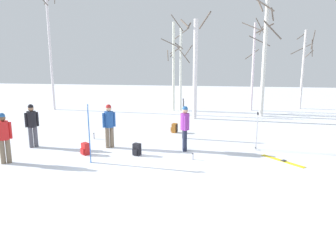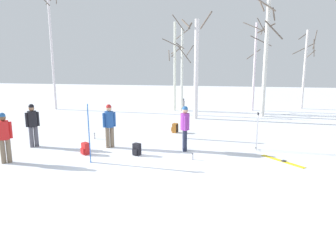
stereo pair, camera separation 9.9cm
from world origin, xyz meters
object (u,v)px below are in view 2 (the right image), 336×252
object	(u,v)px
person_1	(109,123)
birch_tree_0	(52,47)
person_0	(185,126)
person_3	(4,135)
backpack_2	(137,149)
backpack_1	(85,149)
birch_tree_5	(266,55)
birch_tree_4	(255,64)
water_bottle_0	(94,136)
ski_pair_lying_0	(282,161)
water_bottle_1	(193,157)
birch_tree_6	(305,67)
birch_tree_1	(175,64)
backpack_0	(175,128)
person_2	(33,123)
ski_pair_planted_0	(183,119)
birch_tree_3	(196,67)
birch_tree_2	(182,68)
ski_poles_0	(257,130)
ski_pair_planted_1	(89,134)

from	to	relation	value
person_1	birch_tree_0	world-z (taller)	birch_tree_0
person_0	birch_tree_0	size ratio (longest dim) A/B	0.21
person_3	backpack_2	distance (m)	4.46
backpack_2	backpack_1	bearing A→B (deg)	-173.98
person_1	birch_tree_5	size ratio (longest dim) A/B	0.24
person_3	birch_tree_4	size ratio (longest dim) A/B	0.29
water_bottle_0	ski_pair_lying_0	bearing A→B (deg)	-14.86
person_3	water_bottle_1	world-z (taller)	person_3
birch_tree_6	birch_tree_1	bearing A→B (deg)	-165.57
backpack_1	water_bottle_1	distance (m)	3.93
ski_pair_lying_0	water_bottle_0	bearing A→B (deg)	165.14
backpack_1	backpack_0	bearing A→B (deg)	55.35
person_2	ski_pair_planted_0	bearing A→B (deg)	21.55
backpack_2	birch_tree_3	bearing A→B (deg)	78.30
ski_pair_planted_0	birch_tree_2	world-z (taller)	birch_tree_2
person_3	backpack_1	distance (m)	2.71
water_bottle_1	birch_tree_2	bearing A→B (deg)	98.63
person_2	birch_tree_3	bearing A→B (deg)	50.32
person_1	person_2	distance (m)	3.02
birch_tree_6	person_1	bearing A→B (deg)	-130.63
water_bottle_1	birch_tree_4	size ratio (longest dim) A/B	0.04
birch_tree_2	backpack_1	bearing A→B (deg)	-102.42
birch_tree_5	birch_tree_1	bearing A→B (deg)	166.92
backpack_0	ski_pair_planted_0	bearing A→B (deg)	-64.49
ski_pair_planted_0	backpack_0	bearing A→B (deg)	115.51
ski_poles_0	birch_tree_2	distance (m)	10.00
backpack_2	ski_poles_0	bearing A→B (deg)	17.43
backpack_0	birch_tree_4	xyz separation A→B (m)	(4.22, 7.16, 2.83)
backpack_1	person_0	bearing A→B (deg)	16.51
backpack_1	birch_tree_6	distance (m)	16.48
backpack_0	birch_tree_5	xyz separation A→B (m)	(4.59, 5.05, 3.39)
birch_tree_3	person_0	bearing A→B (deg)	-89.15
person_1	ski_pair_planted_0	size ratio (longest dim) A/B	0.97
backpack_0	person_3	bearing A→B (deg)	-133.21
backpack_2	birch_tree_4	bearing A→B (deg)	65.04
backpack_1	birch_tree_2	distance (m)	11.10
ski_pair_planted_0	birch_tree_6	size ratio (longest dim) A/B	0.34
backpack_2	birch_tree_0	xyz separation A→B (m)	(-8.05, 9.45, 3.93)
ski_pair_planted_0	ski_poles_0	size ratio (longest dim) A/B	1.21
person_0	birch_tree_2	bearing A→B (deg)	97.29
ski_pair_lying_0	water_bottle_0	size ratio (longest dim) A/B	5.21
ski_pair_lying_0	water_bottle_1	world-z (taller)	water_bottle_1
person_0	backpack_1	bearing A→B (deg)	-163.49
person_1	birch_tree_0	bearing A→B (deg)	128.15
person_0	ski_pair_planted_1	size ratio (longest dim) A/B	0.86
person_0	ski_pair_planted_0	bearing A→B (deg)	97.95
water_bottle_0	birch_tree_1	distance (m)	8.90
ski_poles_0	ski_pair_planted_1	bearing A→B (deg)	-156.69
water_bottle_1	birch_tree_6	distance (m)	14.36
person_3	birch_tree_1	xyz separation A→B (m)	(4.13, 11.64, 2.04)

